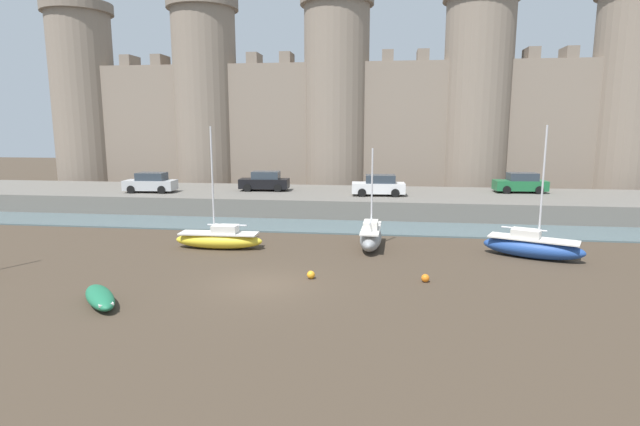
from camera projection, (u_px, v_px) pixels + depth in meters
ground_plane at (264, 285)px, 21.75m from camera, size 160.00×160.00×0.00m
water_channel at (309, 226)px, 34.31m from camera, size 80.00×4.50×0.10m
quay_road at (323, 201)px, 41.27m from camera, size 66.86×10.00×1.46m
castle at (336, 107)px, 50.41m from camera, size 62.09×7.23×22.47m
rowboat_midflat_left at (100, 297)px, 19.30m from camera, size 2.72×2.93×0.60m
sailboat_midflat_centre at (371, 236)px, 28.19m from camera, size 1.30×4.53×5.64m
sailboat_near_channel_right at (532, 246)px, 26.14m from camera, size 5.20×3.34×6.90m
sailboat_near_channel_left at (219, 239)px, 28.17m from camera, size 5.03×1.44×6.84m
mooring_buoy_mid_mud at (311, 275)px, 22.62m from camera, size 0.37×0.37×0.37m
mooring_buoy_near_shore at (425, 278)px, 22.13m from camera, size 0.36×0.36×0.36m
car_quay_centre_west at (379, 186)px, 38.98m from camera, size 4.19×2.06×1.62m
car_quay_east at (151, 183)px, 40.88m from camera, size 4.19×2.06×1.62m
car_quay_west at (521, 183)px, 40.69m from camera, size 4.19×2.06×1.62m
car_quay_centre_east at (265, 181)px, 41.96m from camera, size 4.19×2.06×1.62m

